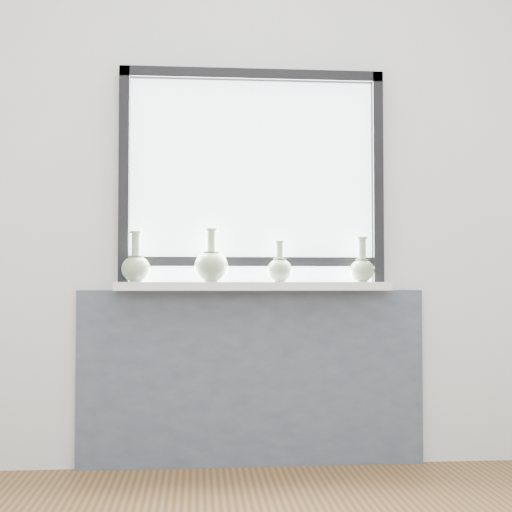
{
  "coord_description": "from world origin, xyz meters",
  "views": [
    {
      "loc": [
        -0.27,
        -1.72,
        0.9
      ],
      "look_at": [
        0.0,
        1.55,
        1.02
      ],
      "focal_mm": 50.0,
      "sensor_mm": 36.0,
      "label": 1
    }
  ],
  "objects": [
    {
      "name": "window",
      "position": [
        0.0,
        1.77,
        1.44
      ],
      "size": [
        1.3,
        0.06,
        1.05
      ],
      "color": "black",
      "rests_on": "windowsill"
    },
    {
      "name": "vase_c",
      "position": [
        0.13,
        1.71,
        0.97
      ],
      "size": [
        0.12,
        0.12,
        0.2
      ],
      "rotation": [
        0.0,
        0.0,
        0.13
      ],
      "color": "#92A880",
      "rests_on": "windowsill"
    },
    {
      "name": "apron_panel",
      "position": [
        0.0,
        1.78,
        0.43
      ],
      "size": [
        1.7,
        0.03,
        0.86
      ],
      "primitive_type": "cube",
      "color": "#4C5665",
      "rests_on": "ground"
    },
    {
      "name": "windowsill",
      "position": [
        0.0,
        1.71,
        0.88
      ],
      "size": [
        1.32,
        0.18,
        0.04
      ],
      "primitive_type": "cube",
      "color": "white",
      "rests_on": "apron_panel"
    },
    {
      "name": "vase_d",
      "position": [
        0.53,
        1.69,
        0.97
      ],
      "size": [
        0.12,
        0.12,
        0.22
      ],
      "rotation": [
        0.0,
        0.0,
        -0.3
      ],
      "color": "#92A880",
      "rests_on": "windowsill"
    },
    {
      "name": "vase_a",
      "position": [
        -0.56,
        1.69,
        0.98
      ],
      "size": [
        0.14,
        0.14,
        0.24
      ],
      "rotation": [
        0.0,
        0.0,
        0.18
      ],
      "color": "#92A880",
      "rests_on": "windowsill"
    },
    {
      "name": "back_wall",
      "position": [
        0.0,
        1.81,
        1.3
      ],
      "size": [
        3.6,
        0.02,
        2.6
      ],
      "primitive_type": "cube",
      "color": "silver",
      "rests_on": "ground"
    },
    {
      "name": "vase_b",
      "position": [
        -0.2,
        1.7,
        0.98
      ],
      "size": [
        0.16,
        0.16,
        0.26
      ],
      "rotation": [
        0.0,
        0.0,
        0.08
      ],
      "color": "#92A880",
      "rests_on": "windowsill"
    }
  ]
}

